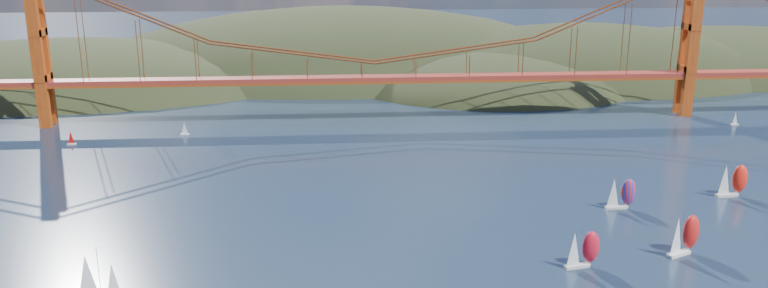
% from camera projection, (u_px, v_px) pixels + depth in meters
% --- Properties ---
extents(headlands, '(725.00, 225.00, 96.00)m').
position_uv_depth(headlands, '(450.00, 96.00, 384.12)').
color(headlands, black).
rests_on(headlands, ground).
extents(bridge, '(552.00, 12.00, 55.00)m').
position_uv_depth(bridge, '(370.00, 35.00, 274.28)').
color(bridge, maroon).
rests_on(bridge, ground).
extents(sloop_navy, '(9.55, 7.12, 13.97)m').
position_uv_depth(sloop_navy, '(96.00, 287.00, 135.82)').
color(sloop_navy, black).
rests_on(sloop_navy, ground).
extents(racer_0, '(7.97, 4.32, 8.93)m').
position_uv_depth(racer_0, '(582.00, 249.00, 156.95)').
color(racer_0, silver).
rests_on(racer_0, ground).
extents(racer_1, '(8.88, 6.39, 9.97)m').
position_uv_depth(racer_1, '(684.00, 234.00, 163.06)').
color(racer_1, white).
rests_on(racer_1, ground).
extents(racer_3, '(8.70, 3.93, 9.84)m').
position_uv_depth(racer_3, '(732.00, 180.00, 199.47)').
color(racer_3, silver).
rests_on(racer_3, ground).
extents(racer_rwb, '(7.81, 3.22, 8.95)m').
position_uv_depth(racer_rwb, '(621.00, 193.00, 190.64)').
color(racer_rwb, silver).
rests_on(racer_rwb, ground).
extents(distant_boat_2, '(3.00, 2.00, 4.70)m').
position_uv_depth(distant_boat_2, '(71.00, 138.00, 249.08)').
color(distant_boat_2, silver).
rests_on(distant_boat_2, ground).
extents(distant_boat_3, '(3.00, 2.00, 4.70)m').
position_uv_depth(distant_boat_3, '(184.00, 128.00, 260.93)').
color(distant_boat_3, silver).
rests_on(distant_boat_3, ground).
extents(distant_boat_4, '(3.00, 2.00, 4.70)m').
position_uv_depth(distant_boat_4, '(735.00, 119.00, 274.50)').
color(distant_boat_4, silver).
rests_on(distant_boat_4, ground).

